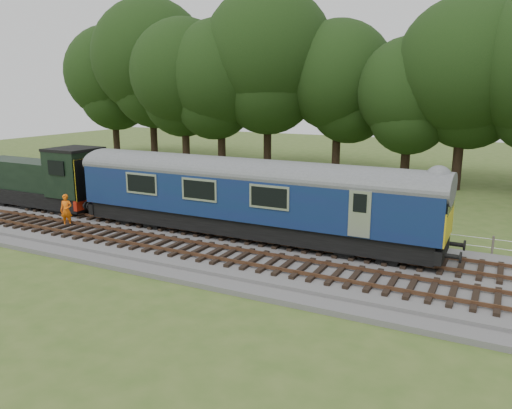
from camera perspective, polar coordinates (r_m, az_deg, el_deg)
The scene contains 9 objects.
ground at distance 22.00m, azimuth 3.47°, elevation -6.40°, with size 120.00×120.00×0.00m, color #3E5921.
ballast at distance 21.94m, azimuth 3.48°, elevation -5.97°, with size 70.00×7.00×0.35m, color #4C4C4F.
track_north at distance 23.09m, azimuth 4.88°, elevation -4.39°, with size 67.20×2.40×0.21m.
track_south at distance 20.48m, azimuth 1.68°, elevation -6.64°, with size 67.20×2.40×0.21m.
fence at distance 25.99m, azimuth 7.45°, elevation -3.43°, with size 64.00×0.12×1.00m, color #6B6054, non-canonical shape.
tree_line at distance 42.50m, azimuth 15.44°, elevation 2.62°, with size 70.00×8.00×18.00m, color black, non-canonical shape.
dmu_railcar at distance 23.62m, azimuth -0.94°, elevation 1.54°, with size 18.05×2.86×3.88m.
shunter_loco at distance 32.57m, azimuth -23.16°, elevation 2.53°, with size 8.92×2.60×3.38m.
worker at distance 27.68m, azimuth -20.86°, elevation -0.62°, with size 0.61×0.40×1.68m, color orange.
Camera 1 is at (8.22, -19.06, 7.28)m, focal length 35.00 mm.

